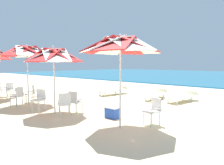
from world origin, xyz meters
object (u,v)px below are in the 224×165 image
(beach_umbrella_1, at_px, (54,56))
(plastic_chair_7, at_px, (11,89))
(cooler_box, at_px, (112,112))
(beach_umbrella_2, at_px, (27,52))
(plastic_chair_0, at_px, (153,109))
(plastic_chair_3, at_px, (75,101))
(plastic_chair_5, at_px, (31,92))
(plastic_chair_1, at_px, (39,98))
(beach_umbrella_0, at_px, (120,46))
(plastic_chair_8, at_px, (2,88))
(plastic_chair_4, at_px, (17,95))
(sun_lounger_2, at_px, (156,94))
(sun_lounger_3, at_px, (113,90))
(sun_lounger_1, at_px, (182,96))
(plastic_chair_2, at_px, (65,103))

(beach_umbrella_1, distance_m, plastic_chair_7, 5.31)
(cooler_box, bearing_deg, beach_umbrella_2, -169.93)
(plastic_chair_0, relative_size, beach_umbrella_1, 0.34)
(plastic_chair_0, bearing_deg, plastic_chair_3, -167.25)
(cooler_box, bearing_deg, plastic_chair_5, -174.92)
(plastic_chair_1, bearing_deg, beach_umbrella_0, 5.29)
(beach_umbrella_0, bearing_deg, beach_umbrella_1, -175.18)
(plastic_chair_3, bearing_deg, plastic_chair_1, -156.57)
(plastic_chair_1, bearing_deg, beach_umbrella_1, 6.79)
(plastic_chair_3, xyz_separation_m, plastic_chair_8, (-6.26, -0.28, 0.00))
(beach_umbrella_0, bearing_deg, beach_umbrella_2, -179.16)
(plastic_chair_1, xyz_separation_m, plastic_chair_4, (-1.61, -0.18, 0.00))
(sun_lounger_2, distance_m, sun_lounger_3, 2.85)
(beach_umbrella_1, distance_m, sun_lounger_2, 5.94)
(beach_umbrella_0, height_order, plastic_chair_4, beach_umbrella_0)
(sun_lounger_3, bearing_deg, cooler_box, -49.02)
(sun_lounger_1, bearing_deg, beach_umbrella_1, -115.37)
(beach_umbrella_1, height_order, plastic_chair_3, beach_umbrella_1)
(plastic_chair_7, height_order, sun_lounger_1, plastic_chair_7)
(beach_umbrella_0, bearing_deg, plastic_chair_3, 173.46)
(beach_umbrella_1, xyz_separation_m, plastic_chair_3, (0.56, 0.54, -1.71))
(plastic_chair_1, bearing_deg, plastic_chair_5, 161.92)
(plastic_chair_4, xyz_separation_m, cooler_box, (4.64, 1.27, -0.30))
(beach_umbrella_0, distance_m, beach_umbrella_2, 5.48)
(plastic_chair_3, xyz_separation_m, sun_lounger_3, (-2.09, 4.60, -0.22))
(plastic_chair_2, bearing_deg, beach_umbrella_1, -179.66)
(sun_lounger_2, distance_m, cooler_box, 4.55)
(plastic_chair_0, xyz_separation_m, sun_lounger_1, (-0.90, 4.41, -0.22))
(plastic_chair_0, xyz_separation_m, plastic_chair_4, (-6.13, -1.51, 0.00))
(plastic_chair_1, distance_m, cooler_box, 3.23)
(plastic_chair_0, bearing_deg, plastic_chair_1, -163.56)
(plastic_chair_7, relative_size, sun_lounger_1, 0.39)
(plastic_chair_7, xyz_separation_m, plastic_chair_8, (-0.69, -0.19, 0.00))
(plastic_chair_5, bearing_deg, plastic_chair_0, 6.02)
(beach_umbrella_1, bearing_deg, sun_lounger_1, 64.63)
(plastic_chair_2, bearing_deg, plastic_chair_1, -175.76)
(beach_umbrella_2, bearing_deg, plastic_chair_3, 6.88)
(beach_umbrella_1, bearing_deg, plastic_chair_7, 174.88)
(plastic_chair_8, bearing_deg, sun_lounger_3, 49.52)
(sun_lounger_3, bearing_deg, sun_lounger_2, 6.47)
(plastic_chair_0, distance_m, sun_lounger_3, 6.44)
(plastic_chair_0, xyz_separation_m, plastic_chair_8, (-9.28, -0.96, 0.00))
(beach_umbrella_0, xyz_separation_m, plastic_chair_8, (-8.73, 0.00, -1.93))
(plastic_chair_5, height_order, sun_lounger_2, plastic_chair_5)
(beach_umbrella_2, height_order, plastic_chair_4, beach_umbrella_2)
(beach_umbrella_0, distance_m, plastic_chair_1, 4.43)
(plastic_chair_2, distance_m, plastic_chair_4, 3.19)
(plastic_chair_0, distance_m, plastic_chair_4, 6.31)
(plastic_chair_0, bearing_deg, beach_umbrella_2, -170.16)
(plastic_chair_7, distance_m, cooler_box, 7.12)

